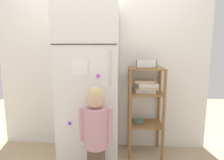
% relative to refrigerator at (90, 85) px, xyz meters
% --- Properties ---
extents(ground_plane, '(6.00, 6.00, 0.00)m').
position_rel_refrigerator_xyz_m(ground_plane, '(0.11, -0.02, -0.92)').
color(ground_plane, tan).
extents(kitchen_wall_back, '(2.81, 0.03, 2.33)m').
position_rel_refrigerator_xyz_m(kitchen_wall_back, '(0.11, 0.33, 0.25)').
color(kitchen_wall_back, silver).
rests_on(kitchen_wall_back, ground).
extents(refrigerator, '(0.68, 0.64, 1.83)m').
position_rel_refrigerator_xyz_m(refrigerator, '(0.00, 0.00, 0.00)').
color(refrigerator, white).
rests_on(refrigerator, ground).
extents(child_standing, '(0.32, 0.24, 1.00)m').
position_rel_refrigerator_xyz_m(child_standing, '(0.14, -0.49, -0.31)').
color(child_standing, brown).
rests_on(child_standing, ground).
extents(pantry_shelf_unit, '(0.43, 0.35, 1.12)m').
position_rel_refrigerator_xyz_m(pantry_shelf_unit, '(0.68, 0.13, -0.18)').
color(pantry_shelf_unit, olive).
rests_on(pantry_shelf_unit, ground).
extents(fruit_bin, '(0.24, 0.16, 0.09)m').
position_rel_refrigerator_xyz_m(fruit_bin, '(0.67, 0.14, 0.24)').
color(fruit_bin, white).
rests_on(fruit_bin, pantry_shelf_unit).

